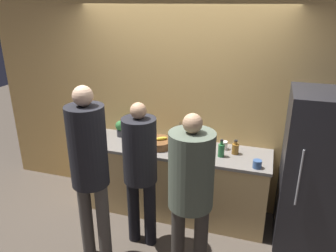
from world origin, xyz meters
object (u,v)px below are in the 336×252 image
object	(u,v)px
refrigerator	(319,171)
fruit_bowl	(158,143)
person_left	(89,162)
utensil_crock	(181,138)
potted_plant	(121,128)
bottle_green	(221,150)
person_center	(140,164)
person_right	(191,183)
bottle_clear	(192,144)
cup_blue	(257,164)
cup_white	(224,145)
bottle_amber	(235,148)

from	to	relation	value
refrigerator	fruit_bowl	xyz separation A→B (m)	(-1.79, 0.01, 0.08)
person_left	utensil_crock	world-z (taller)	person_left
potted_plant	bottle_green	bearing A→B (deg)	-8.35
refrigerator	person_center	xyz separation A→B (m)	(-1.77, -0.61, 0.11)
fruit_bowl	bottle_green	distance (m)	0.76
refrigerator	person_right	xyz separation A→B (m)	(-1.16, -0.92, 0.18)
person_right	potted_plant	world-z (taller)	person_right
potted_plant	fruit_bowl	bearing A→B (deg)	-15.70
bottle_clear	cup_blue	bearing A→B (deg)	-17.31
cup_white	potted_plant	bearing A→B (deg)	-179.72
fruit_bowl	utensil_crock	bearing A→B (deg)	37.82
refrigerator	person_left	distance (m)	2.36
person_left	potted_plant	bearing A→B (deg)	101.43
person_left	cup_white	size ratio (longest dim) A/B	18.67
utensil_crock	bottle_amber	xyz separation A→B (m)	(0.67, -0.10, 0.00)
fruit_bowl	potted_plant	bearing A→B (deg)	164.30
person_left	bottle_clear	bearing A→B (deg)	54.91
cup_white	bottle_clear	bearing A→B (deg)	-162.05
fruit_bowl	cup_blue	bearing A→B (deg)	-9.20
person_right	bottle_green	size ratio (longest dim) A/B	8.12
person_right	cup_blue	xyz separation A→B (m)	(0.53, 0.75, -0.10)
person_center	cup_white	world-z (taller)	person_center
bottle_green	cup_white	xyz separation A→B (m)	(0.01, 0.20, -0.03)
person_right	cup_white	distance (m)	1.11
fruit_bowl	cup_blue	xyz separation A→B (m)	(1.17, -0.19, -0.00)
utensil_crock	bottle_clear	bearing A→B (deg)	-38.45
cup_blue	refrigerator	bearing A→B (deg)	15.66
bottle_clear	person_right	bearing A→B (deg)	-76.84
cup_blue	bottle_green	bearing A→B (deg)	159.21
person_left	bottle_clear	distance (m)	1.29
bottle_clear	bottle_amber	size ratio (longest dim) A/B	1.09
potted_plant	person_center	bearing A→B (deg)	-53.03
refrigerator	potted_plant	world-z (taller)	refrigerator
bottle_green	bottle_amber	world-z (taller)	bottle_green
bottle_amber	potted_plant	world-z (taller)	potted_plant
bottle_amber	potted_plant	xyz separation A→B (m)	(-1.47, 0.08, 0.05)
person_right	bottle_green	bearing A→B (deg)	81.90
bottle_green	bottle_amber	distance (m)	0.19
refrigerator	bottle_clear	size ratio (longest dim) A/B	9.22
fruit_bowl	cup_white	size ratio (longest dim) A/B	3.48
cup_blue	fruit_bowl	bearing A→B (deg)	170.80
person_center	utensil_crock	world-z (taller)	person_center
person_right	cup_blue	size ratio (longest dim) A/B	18.02
bottle_amber	cup_blue	bearing A→B (deg)	-45.99
bottle_clear	bottle_green	world-z (taller)	bottle_green
bottle_green	potted_plant	xyz separation A→B (m)	(-1.33, 0.20, 0.03)
person_center	person_right	bearing A→B (deg)	-27.00
person_right	cup_white	xyz separation A→B (m)	(0.13, 1.10, -0.09)
fruit_bowl	bottle_green	world-z (taller)	bottle_green
refrigerator	cup_white	distance (m)	1.05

